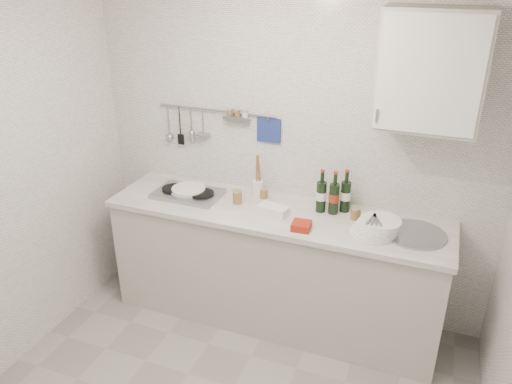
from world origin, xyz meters
TOP-DOWN VIEW (x-y plane):
  - back_wall at (0.00, 1.40)m, footprint 3.00×0.02m
  - counter at (0.01, 1.10)m, footprint 2.44×0.64m
  - wall_rail at (-0.60, 1.37)m, footprint 0.98×0.09m
  - wall_cabinet at (0.90, 1.22)m, footprint 0.60×0.38m
  - plate_stack_hob at (-0.71, 1.11)m, footprint 0.28×0.28m
  - plate_stack_sink at (0.71, 1.03)m, footprint 0.32×0.31m
  - wine_bottles at (0.38, 1.23)m, footprint 0.23×0.14m
  - butter_dish at (0.00, 1.05)m, footprint 0.23×0.14m
  - strawberry_punnet at (0.24, 0.91)m, footprint 0.13×0.13m
  - utensil_crock at (-0.20, 1.28)m, footprint 0.08×0.08m
  - jar_a at (-0.15, 1.27)m, footprint 0.06×0.06m
  - jar_b at (0.45, 1.35)m, footprint 0.06×0.06m
  - jar_c at (0.55, 1.18)m, footprint 0.07×0.07m
  - jar_d at (-0.30, 1.12)m, footprint 0.07×0.07m

SIDE VIEW (x-z plane):
  - counter at x=0.01m, z-range -0.05..0.92m
  - strawberry_punnet at x=0.24m, z-range 0.92..0.97m
  - plate_stack_hob at x=-0.71m, z-range 0.92..0.97m
  - butter_dish at x=0.00m, z-range 0.92..0.98m
  - jar_b at x=0.45m, z-range 0.92..0.99m
  - jar_a at x=-0.15m, z-range 0.92..1.00m
  - jar_c at x=0.55m, z-range 0.92..1.01m
  - plate_stack_sink at x=0.71m, z-range 0.91..1.02m
  - jar_d at x=-0.30m, z-range 0.92..1.02m
  - utensil_crock at x=-0.20m, z-range 0.83..1.17m
  - wine_bottles at x=0.38m, z-range 0.92..1.23m
  - back_wall at x=0.00m, z-range 0.00..2.50m
  - wall_rail at x=-0.60m, z-range 1.26..1.60m
  - wall_cabinet at x=0.90m, z-range 1.60..2.30m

